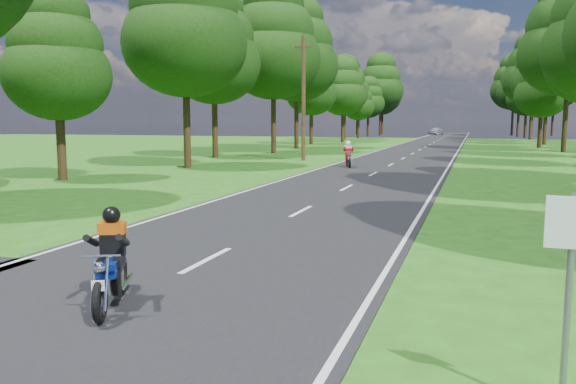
% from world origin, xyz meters
% --- Properties ---
extents(ground, '(160.00, 160.00, 0.00)m').
position_xyz_m(ground, '(0.00, 0.00, 0.00)').
color(ground, '#255212').
rests_on(ground, ground).
extents(main_road, '(7.00, 140.00, 0.02)m').
position_xyz_m(main_road, '(0.00, 50.00, 0.01)').
color(main_road, black).
rests_on(main_road, ground).
extents(road_markings, '(7.40, 140.00, 0.01)m').
position_xyz_m(road_markings, '(-0.14, 48.13, 0.02)').
color(road_markings, silver).
rests_on(road_markings, main_road).
extents(treeline, '(40.00, 115.35, 14.78)m').
position_xyz_m(treeline, '(1.43, 60.06, 8.25)').
color(treeline, black).
rests_on(treeline, ground).
extents(telegraph_pole, '(1.20, 0.26, 8.00)m').
position_xyz_m(telegraph_pole, '(-6.00, 28.00, 4.07)').
color(telegraph_pole, '#382616').
rests_on(telegraph_pole, ground).
extents(road_sign, '(0.45, 0.07, 2.00)m').
position_xyz_m(road_sign, '(5.50, -2.01, 1.34)').
color(road_sign, slate).
rests_on(road_sign, ground).
extents(rider_near_blue, '(1.19, 1.75, 1.39)m').
position_xyz_m(rider_near_blue, '(-0.10, -0.76, 0.71)').
color(rider_near_blue, navy).
rests_on(rider_near_blue, main_road).
extents(rider_far_red, '(1.10, 1.85, 1.46)m').
position_xyz_m(rider_far_red, '(-2.03, 23.59, 0.75)').
color(rider_far_red, '#B70E14').
rests_on(rider_far_red, main_road).
extents(distant_car, '(2.88, 4.44, 1.41)m').
position_xyz_m(distant_car, '(-2.29, 100.40, 0.72)').
color(distant_car, '#AFB1B6').
rests_on(distant_car, main_road).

